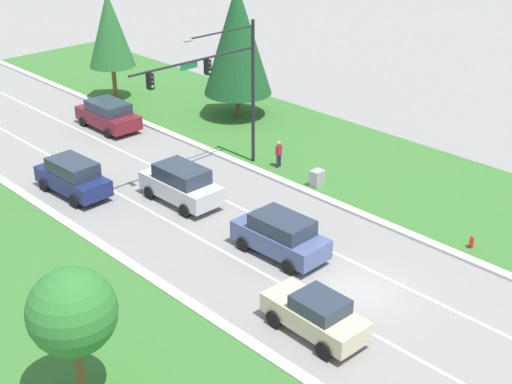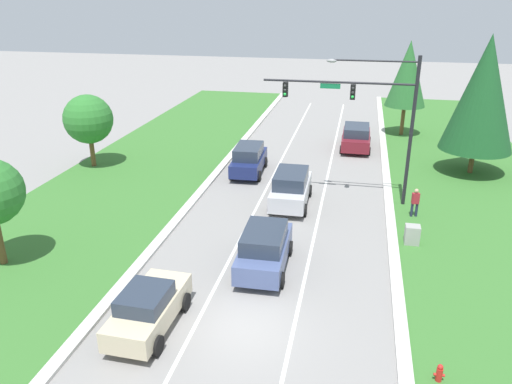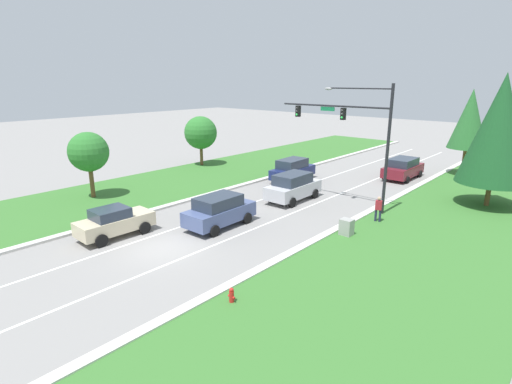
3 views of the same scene
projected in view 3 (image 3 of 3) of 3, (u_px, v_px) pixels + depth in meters
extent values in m
plane|color=gray|center=(162.00, 248.00, 21.23)|extent=(160.00, 160.00, 0.00)
cube|color=beige|center=(238.00, 281.00, 17.63)|extent=(0.50, 90.00, 0.15)
cube|color=beige|center=(107.00, 223.00, 24.80)|extent=(0.50, 90.00, 0.15)
cube|color=#38702D|center=(344.00, 328.00, 14.31)|extent=(10.00, 90.00, 0.08)
cube|color=#38702D|center=(69.00, 206.00, 28.14)|extent=(10.00, 90.00, 0.08)
cube|color=white|center=(142.00, 240.00, 22.38)|extent=(0.14, 81.00, 0.01)
cube|color=white|center=(183.00, 258.00, 20.09)|extent=(0.14, 81.00, 0.01)
cylinder|color=black|center=(387.00, 152.00, 25.42)|extent=(0.20, 0.20, 8.45)
cylinder|color=black|center=(333.00, 106.00, 27.32)|extent=(8.27, 0.12, 0.12)
cube|color=#147042|center=(328.00, 109.00, 27.64)|extent=(1.10, 0.04, 0.28)
cylinder|color=black|center=(359.00, 88.00, 25.81)|extent=(4.55, 0.09, 0.09)
ellipsoid|color=gray|center=(328.00, 89.00, 27.27)|extent=(0.56, 0.28, 0.20)
cube|color=black|center=(343.00, 114.00, 26.93)|extent=(0.28, 0.32, 0.80)
sphere|color=#2D2D2D|center=(342.00, 111.00, 26.74)|extent=(0.16, 0.16, 0.16)
sphere|color=#2D2D2D|center=(342.00, 114.00, 26.80)|extent=(0.16, 0.16, 0.16)
sphere|color=#23D647|center=(342.00, 118.00, 26.87)|extent=(0.16, 0.16, 0.16)
cube|color=black|center=(298.00, 111.00, 29.29)|extent=(0.28, 0.32, 0.80)
sphere|color=#2D2D2D|center=(297.00, 108.00, 29.10)|extent=(0.16, 0.16, 0.16)
sphere|color=#2D2D2D|center=(297.00, 111.00, 29.16)|extent=(0.16, 0.16, 0.16)
sphere|color=#23D647|center=(297.00, 115.00, 29.23)|extent=(0.16, 0.16, 0.16)
cube|color=#475684|center=(220.00, 214.00, 24.25)|extent=(2.05, 4.63, 0.89)
cube|color=#283342|center=(218.00, 202.00, 23.95)|extent=(1.81, 2.79, 0.70)
cylinder|color=black|center=(247.00, 218.00, 24.84)|extent=(0.26, 0.69, 0.69)
cylinder|color=black|center=(225.00, 212.00, 26.01)|extent=(0.26, 0.69, 0.69)
cylinder|color=black|center=(214.00, 231.00, 22.73)|extent=(0.26, 0.69, 0.69)
cylinder|color=black|center=(192.00, 223.00, 23.91)|extent=(0.26, 0.69, 0.69)
cube|color=navy|center=(293.00, 172.00, 35.25)|extent=(2.07, 4.78, 0.85)
cube|color=#283342|center=(292.00, 163.00, 34.94)|extent=(1.80, 2.90, 0.77)
cylinder|color=black|center=(310.00, 175.00, 35.92)|extent=(0.27, 0.71, 0.70)
cylinder|color=black|center=(293.00, 173.00, 37.01)|extent=(0.27, 0.71, 0.70)
cylinder|color=black|center=(292.00, 182.00, 33.72)|extent=(0.27, 0.71, 0.70)
cylinder|color=black|center=(275.00, 178.00, 34.81)|extent=(0.27, 0.71, 0.70)
cube|color=maroon|center=(403.00, 170.00, 36.10)|extent=(2.11, 4.88, 0.87)
cube|color=#283342|center=(403.00, 162.00, 35.80)|extent=(1.90, 2.93, 0.69)
cylinder|color=black|center=(420.00, 174.00, 36.66)|extent=(0.24, 0.62, 0.62)
cylinder|color=black|center=(398.00, 171.00, 37.97)|extent=(0.24, 0.62, 0.62)
cylinder|color=black|center=(407.00, 180.00, 34.48)|extent=(0.24, 0.62, 0.62)
cylinder|color=black|center=(384.00, 176.00, 35.78)|extent=(0.24, 0.62, 0.62)
cube|color=silver|center=(293.00, 189.00, 29.51)|extent=(2.01, 4.77, 0.93)
cube|color=#283342|center=(293.00, 179.00, 29.19)|extent=(1.79, 2.87, 0.76)
cylinder|color=black|center=(315.00, 194.00, 30.12)|extent=(0.25, 0.72, 0.71)
cylinder|color=black|center=(294.00, 189.00, 31.31)|extent=(0.25, 0.72, 0.71)
cylinder|color=black|center=(292.00, 202.00, 27.96)|extent=(0.25, 0.72, 0.71)
cylinder|color=black|center=(271.00, 197.00, 29.15)|extent=(0.25, 0.72, 0.71)
cube|color=beige|center=(115.00, 224.00, 22.68)|extent=(1.84, 4.29, 0.80)
cube|color=#283342|center=(110.00, 213.00, 22.32)|extent=(1.61, 1.95, 0.56)
cylinder|color=black|center=(144.00, 228.00, 23.17)|extent=(0.26, 0.72, 0.72)
cylinder|color=black|center=(129.00, 221.00, 24.28)|extent=(0.26, 0.72, 0.72)
cylinder|color=black|center=(101.00, 241.00, 21.30)|extent=(0.26, 0.72, 0.72)
cylinder|color=black|center=(87.00, 233.00, 22.41)|extent=(0.26, 0.72, 0.72)
cube|color=#9E9E99|center=(346.00, 228.00, 22.77)|extent=(0.70, 0.60, 1.01)
cylinder|color=#232842|center=(376.00, 216.00, 25.01)|extent=(0.14, 0.14, 0.84)
cylinder|color=#232842|center=(380.00, 216.00, 24.89)|extent=(0.14, 0.14, 0.84)
cube|color=maroon|center=(379.00, 205.00, 24.76)|extent=(0.42, 0.30, 0.60)
sphere|color=tan|center=(379.00, 198.00, 24.64)|extent=(0.22, 0.22, 0.22)
cylinder|color=red|center=(232.00, 297.00, 15.90)|extent=(0.20, 0.20, 0.55)
sphere|color=red|center=(231.00, 290.00, 15.81)|extent=(0.18, 0.18, 0.18)
cylinder|color=red|center=(229.00, 296.00, 15.97)|extent=(0.10, 0.09, 0.09)
cylinder|color=red|center=(234.00, 298.00, 15.82)|extent=(0.10, 0.09, 0.09)
cylinder|color=brown|center=(488.00, 195.00, 28.03)|extent=(0.32, 0.32, 1.74)
cone|color=#194C23|center=(499.00, 129.00, 26.79)|extent=(4.63, 4.63, 7.41)
cylinder|color=brown|center=(92.00, 182.00, 29.97)|extent=(0.32, 0.32, 2.44)
sphere|color=#2D752D|center=(88.00, 152.00, 29.34)|extent=(2.92, 2.92, 2.92)
cylinder|color=brown|center=(464.00, 162.00, 37.07)|extent=(0.32, 0.32, 2.57)
cone|color=#28662D|center=(470.00, 119.00, 36.00)|extent=(3.33, 3.33, 5.33)
cylinder|color=brown|center=(201.00, 155.00, 41.46)|extent=(0.32, 0.32, 2.18)
sphere|color=#2D752D|center=(201.00, 133.00, 40.82)|extent=(3.34, 3.34, 3.34)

